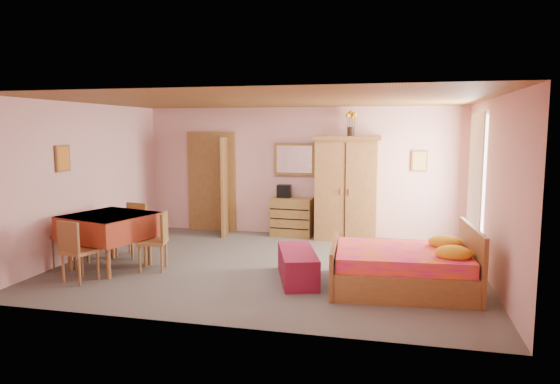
% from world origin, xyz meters
% --- Properties ---
extents(floor, '(6.50, 6.50, 0.00)m').
position_xyz_m(floor, '(0.00, 0.00, 0.00)').
color(floor, '#69645D').
rests_on(floor, ground).
extents(ceiling, '(6.50, 6.50, 0.00)m').
position_xyz_m(ceiling, '(0.00, 0.00, 2.60)').
color(ceiling, brown).
rests_on(ceiling, wall_back).
extents(wall_back, '(6.50, 0.10, 2.60)m').
position_xyz_m(wall_back, '(0.00, 2.50, 1.30)').
color(wall_back, '#E2A5A4').
rests_on(wall_back, floor).
extents(wall_front, '(6.50, 0.10, 2.60)m').
position_xyz_m(wall_front, '(0.00, -2.50, 1.30)').
color(wall_front, '#E2A5A4').
rests_on(wall_front, floor).
extents(wall_left, '(0.10, 5.00, 2.60)m').
position_xyz_m(wall_left, '(-3.25, 0.00, 1.30)').
color(wall_left, '#E2A5A4').
rests_on(wall_left, floor).
extents(wall_right, '(0.10, 5.00, 2.60)m').
position_xyz_m(wall_right, '(3.25, 0.00, 1.30)').
color(wall_right, '#E2A5A4').
rests_on(wall_right, floor).
extents(doorway, '(1.06, 0.12, 2.15)m').
position_xyz_m(doorway, '(-1.90, 2.47, 1.02)').
color(doorway, '#9E6B35').
rests_on(doorway, floor).
extents(window, '(0.08, 1.40, 1.95)m').
position_xyz_m(window, '(3.21, 1.20, 1.45)').
color(window, white).
rests_on(window, wall_right).
extents(picture_left, '(0.04, 0.32, 0.42)m').
position_xyz_m(picture_left, '(-3.22, -0.60, 1.70)').
color(picture_left, orange).
rests_on(picture_left, wall_left).
extents(picture_back, '(0.30, 0.04, 0.40)m').
position_xyz_m(picture_back, '(2.35, 2.47, 1.55)').
color(picture_back, '#D8BF59').
rests_on(picture_back, wall_back).
extents(chest_of_drawers, '(0.85, 0.46, 0.78)m').
position_xyz_m(chest_of_drawers, '(-0.11, 2.25, 0.39)').
color(chest_of_drawers, olive).
rests_on(chest_of_drawers, floor).
extents(wall_mirror, '(0.84, 0.06, 0.66)m').
position_xyz_m(wall_mirror, '(-0.11, 2.46, 1.55)').
color(wall_mirror, white).
rests_on(wall_mirror, wall_back).
extents(stereo, '(0.29, 0.22, 0.26)m').
position_xyz_m(stereo, '(-0.29, 2.31, 0.91)').
color(stereo, black).
rests_on(stereo, chest_of_drawers).
extents(floor_lamp, '(0.34, 0.34, 2.01)m').
position_xyz_m(floor_lamp, '(0.49, 2.27, 1.00)').
color(floor_lamp, black).
rests_on(floor_lamp, floor).
extents(wardrobe, '(1.30, 0.68, 2.03)m').
position_xyz_m(wardrobe, '(0.98, 2.21, 1.01)').
color(wardrobe, '#A96F39').
rests_on(wardrobe, floor).
extents(sunflower_vase, '(0.20, 0.20, 0.49)m').
position_xyz_m(sunflower_vase, '(1.04, 2.25, 2.27)').
color(sunflower_vase, yellow).
rests_on(sunflower_vase, wardrobe).
extents(bed, '(2.02, 1.64, 0.88)m').
position_xyz_m(bed, '(2.02, -0.68, 0.44)').
color(bed, '#E61686').
rests_on(bed, floor).
extents(bench, '(0.84, 1.37, 0.43)m').
position_xyz_m(bench, '(0.58, -0.62, 0.21)').
color(bench, maroon).
rests_on(bench, floor).
extents(dining_table, '(1.43, 1.43, 0.85)m').
position_xyz_m(dining_table, '(-2.40, -0.68, 0.42)').
color(dining_table, maroon).
rests_on(dining_table, floor).
extents(chair_south, '(0.49, 0.49, 0.89)m').
position_xyz_m(chair_south, '(-2.43, -1.39, 0.45)').
color(chair_south, '#A66838').
rests_on(chair_south, floor).
extents(chair_north, '(0.47, 0.47, 0.90)m').
position_xyz_m(chair_north, '(-2.47, 0.05, 0.45)').
color(chair_north, '#945C32').
rests_on(chair_north, floor).
extents(chair_west, '(0.48, 0.48, 1.02)m').
position_xyz_m(chair_west, '(-3.08, -0.71, 0.51)').
color(chair_west, brown).
rests_on(chair_west, floor).
extents(chair_east, '(0.50, 0.50, 0.90)m').
position_xyz_m(chair_east, '(-1.70, -0.63, 0.45)').
color(chair_east, '#B0743B').
rests_on(chair_east, floor).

